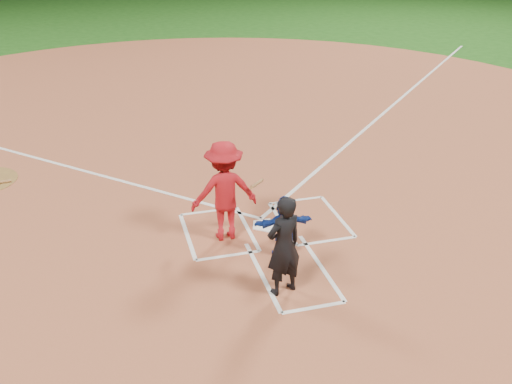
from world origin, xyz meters
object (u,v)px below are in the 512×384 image
object	(u,v)px
catcher	(285,226)
home_plate	(265,225)
batter_at_plate	(224,191)
umpire	(284,246)

from	to	relation	value
catcher	home_plate	bearing A→B (deg)	-85.01
home_plate	catcher	distance (m)	1.27
batter_at_plate	home_plate	bearing A→B (deg)	13.38
home_plate	batter_at_plate	bearing A→B (deg)	13.38
home_plate	umpire	xyz separation A→B (m)	(-0.34, -2.23, 0.87)
batter_at_plate	catcher	bearing A→B (deg)	-45.41
home_plate	batter_at_plate	size ratio (longest dim) A/B	0.30
home_plate	catcher	size ratio (longest dim) A/B	0.51
home_plate	catcher	world-z (taller)	catcher
catcher	batter_at_plate	distance (m)	1.35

